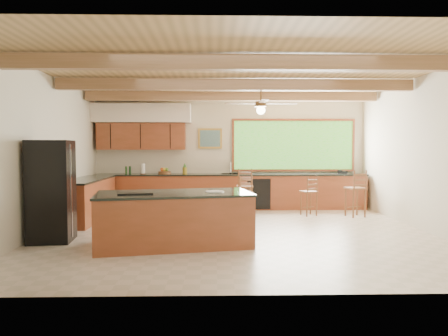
{
  "coord_description": "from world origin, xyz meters",
  "views": [
    {
      "loc": [
        -0.43,
        -7.52,
        1.62
      ],
      "look_at": [
        -0.23,
        0.8,
        1.18
      ],
      "focal_mm": 32.0,
      "sensor_mm": 36.0,
      "label": 1
    }
  ],
  "objects": [
    {
      "name": "ground",
      "position": [
        0.0,
        0.0,
        0.0
      ],
      "size": [
        7.2,
        7.2,
        0.0
      ],
      "primitive_type": "plane",
      "color": "beige",
      "rests_on": "ground"
    },
    {
      "name": "room_shell",
      "position": [
        -0.17,
        0.65,
        2.21
      ],
      "size": [
        7.27,
        6.54,
        3.02
      ],
      "color": "beige",
      "rests_on": "ground"
    },
    {
      "name": "counter_run",
      "position": [
        -0.82,
        2.52,
        0.46
      ],
      "size": [
        7.12,
        3.1,
        1.22
      ],
      "color": "brown",
      "rests_on": "ground"
    },
    {
      "name": "island",
      "position": [
        -1.1,
        -0.97,
        0.44
      ],
      "size": [
        2.67,
        1.59,
        0.89
      ],
      "rotation": [
        0.0,
        0.0,
        0.17
      ],
      "color": "brown",
      "rests_on": "ground"
    },
    {
      "name": "refrigerator",
      "position": [
        -3.22,
        -0.67,
        0.87
      ],
      "size": [
        0.74,
        0.72,
        1.73
      ],
      "rotation": [
        0.0,
        0.0,
        0.1
      ],
      "color": "black",
      "rests_on": "ground"
    },
    {
      "name": "bar_stool_a",
      "position": [
        0.31,
        2.1,
        0.65
      ],
      "size": [
        0.41,
        0.41,
        1.1
      ],
      "rotation": [
        0.0,
        0.0,
        -0.03
      ],
      "color": "brown",
      "rests_on": "ground"
    },
    {
      "name": "bar_stool_b",
      "position": [
        0.27,
        1.55,
        0.57
      ],
      "size": [
        0.37,
        0.37,
        0.96
      ],
      "rotation": [
        0.0,
        0.0,
        0.08
      ],
      "color": "brown",
      "rests_on": "ground"
    },
    {
      "name": "bar_stool_c",
      "position": [
        2.84,
        1.57,
        0.65
      ],
      "size": [
        0.48,
        0.48,
        1.1
      ],
      "rotation": [
        0.0,
        0.0,
        0.26
      ],
      "color": "brown",
      "rests_on": "ground"
    },
    {
      "name": "bar_stool_d",
      "position": [
        1.8,
        1.75,
        0.55
      ],
      "size": [
        0.43,
        0.43,
        0.94
      ],
      "rotation": [
        0.0,
        0.0,
        0.33
      ],
      "color": "brown",
      "rests_on": "ground"
    }
  ]
}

